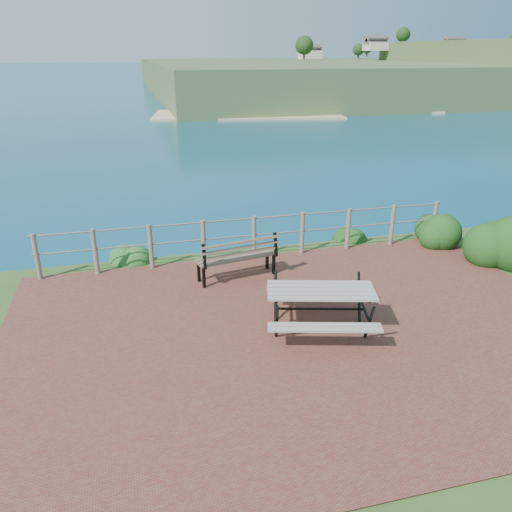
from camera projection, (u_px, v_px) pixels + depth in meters
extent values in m
cube|color=brown|center=(303.00, 332.00, 8.47)|extent=(10.00, 7.00, 0.12)
plane|color=#126A70|center=(126.00, 63.00, 187.45)|extent=(1200.00, 1200.00, 0.00)
cylinder|color=#6B5B4C|center=(37.00, 257.00, 10.21)|extent=(0.10, 0.10, 1.00)
cylinder|color=#6B5B4C|center=(95.00, 251.00, 10.47)|extent=(0.10, 0.10, 1.00)
cylinder|color=#6B5B4C|center=(151.00, 247.00, 10.74)|extent=(0.10, 0.10, 1.00)
cylinder|color=#6B5B4C|center=(204.00, 242.00, 11.01)|extent=(0.10, 0.10, 1.00)
cylinder|color=#6B5B4C|center=(254.00, 237.00, 11.27)|extent=(0.10, 0.10, 1.00)
cylinder|color=#6B5B4C|center=(302.00, 233.00, 11.54)|extent=(0.10, 0.10, 1.00)
cylinder|color=#6B5B4C|center=(348.00, 229.00, 11.80)|extent=(0.10, 0.10, 1.00)
cylinder|color=#6B5B4C|center=(392.00, 225.00, 12.07)|extent=(0.10, 0.10, 1.00)
cylinder|color=#6B5B4C|center=(434.00, 221.00, 12.33)|extent=(0.10, 0.10, 1.00)
cylinder|color=slate|center=(254.00, 218.00, 11.10)|extent=(9.40, 0.04, 0.04)
cylinder|color=slate|center=(254.00, 235.00, 11.25)|extent=(9.40, 0.04, 0.04)
cube|color=#415D2E|center=(437.00, 74.00, 230.97)|extent=(260.00, 180.00, 12.00)
cube|color=#9C968C|center=(321.00, 291.00, 8.26)|extent=(1.90, 1.17, 0.04)
cube|color=#9C968C|center=(320.00, 306.00, 8.37)|extent=(1.78, 0.71, 0.04)
cube|color=#9C968C|center=(320.00, 306.00, 8.37)|extent=(1.78, 0.71, 0.04)
cylinder|color=black|center=(320.00, 309.00, 8.39)|extent=(1.48, 0.44, 0.04)
cube|color=brown|center=(237.00, 257.00, 10.29)|extent=(1.74, 0.72, 0.04)
cube|color=brown|center=(236.00, 244.00, 10.17)|extent=(1.68, 0.43, 0.39)
cube|color=black|center=(237.00, 267.00, 10.37)|extent=(0.06, 0.07, 0.46)
cube|color=black|center=(237.00, 267.00, 10.37)|extent=(0.06, 0.07, 0.46)
cube|color=black|center=(237.00, 267.00, 10.37)|extent=(0.06, 0.07, 0.46)
cube|color=black|center=(237.00, 267.00, 10.37)|extent=(0.06, 0.07, 0.46)
ellipsoid|color=#194816|center=(502.00, 262.00, 11.26)|extent=(1.48, 1.48, 2.10)
ellipsoid|color=#194816|center=(437.00, 241.00, 12.50)|extent=(1.03, 1.03, 1.48)
ellipsoid|color=#205522|center=(129.00, 257.00, 11.53)|extent=(0.82, 0.82, 0.59)
ellipsoid|color=#194816|center=(346.00, 237.00, 12.79)|extent=(0.73, 0.73, 0.45)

